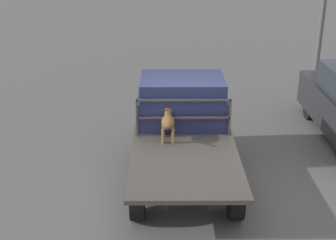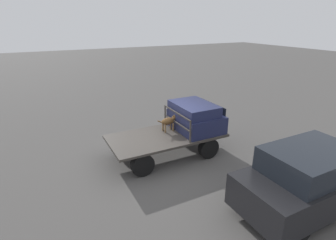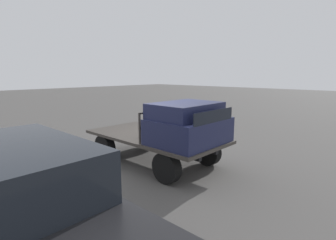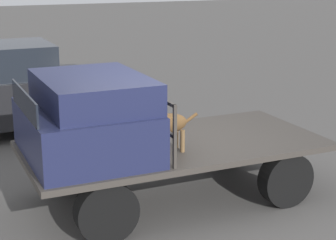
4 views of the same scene
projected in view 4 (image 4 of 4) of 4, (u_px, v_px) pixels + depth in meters
ground_plane at (174, 197)px, 7.84m from camera, size 80.00×80.00×0.00m
flatbed_truck at (174, 157)px, 7.69m from camera, size 4.05×2.00×0.81m
truck_cab at (88, 118)px, 7.03m from camera, size 1.49×1.88×1.01m
truck_headboard at (145, 108)px, 7.32m from camera, size 0.04×1.88×0.78m
dog at (162, 123)px, 7.13m from camera, size 0.89×0.26×0.63m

